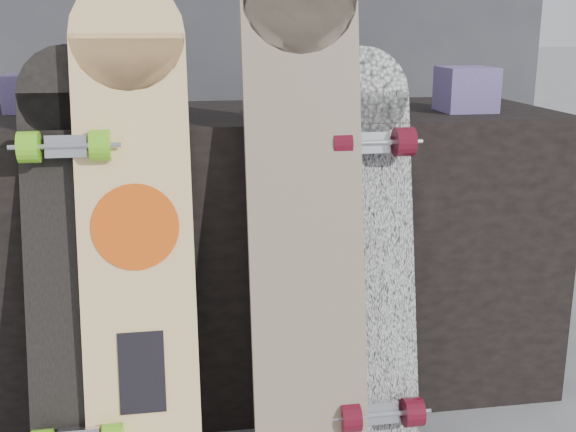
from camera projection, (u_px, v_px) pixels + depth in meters
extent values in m
cube|color=black|center=(267.00, 249.00, 2.10)|extent=(1.60, 0.60, 0.80)
cube|color=#333338|center=(234.00, 5.00, 2.73)|extent=(2.40, 0.20, 2.20)
cube|color=#4B3266|center=(39.00, 93.00, 1.96)|extent=(0.18, 0.12, 0.10)
cube|color=#4B3266|center=(466.00, 89.00, 1.97)|extent=(0.14, 0.14, 0.12)
cube|color=#D1B78C|center=(309.00, 93.00, 2.20)|extent=(0.22, 0.10, 0.06)
cube|color=beige|center=(137.00, 263.00, 1.64)|extent=(0.26, 0.26, 1.01)
cylinder|color=beige|center=(127.00, 34.00, 1.63)|extent=(0.26, 0.08, 0.26)
cylinder|color=#E9510E|center=(135.00, 227.00, 1.63)|extent=(0.20, 0.05, 0.19)
cube|color=black|center=(142.00, 373.00, 1.64)|extent=(0.10, 0.05, 0.18)
cube|color=beige|center=(306.00, 242.00, 1.66)|extent=(0.27, 0.23, 1.10)
cube|color=white|center=(370.00, 277.00, 1.76)|extent=(0.22, 0.22, 0.88)
cylinder|color=white|center=(364.00, 93.00, 1.74)|extent=(0.22, 0.06, 0.22)
cube|color=silver|center=(379.00, 412.00, 1.73)|extent=(0.09, 0.04, 0.06)
cylinder|color=#530B19|center=(350.00, 418.00, 1.70)|extent=(0.04, 0.07, 0.07)
cylinder|color=#530B19|center=(413.00, 412.00, 1.72)|extent=(0.05, 0.07, 0.07)
cube|color=silver|center=(370.00, 143.00, 1.71)|extent=(0.09, 0.04, 0.06)
cylinder|color=#530B19|center=(340.00, 144.00, 1.68)|extent=(0.04, 0.07, 0.07)
cylinder|color=#530B19|center=(404.00, 142.00, 1.70)|extent=(0.05, 0.07, 0.07)
cube|color=black|center=(75.00, 292.00, 1.65)|extent=(0.22, 0.25, 0.88)
cylinder|color=black|center=(67.00, 93.00, 1.65)|extent=(0.22, 0.07, 0.22)
cube|color=silver|center=(66.00, 147.00, 1.61)|extent=(0.09, 0.04, 0.06)
cylinder|color=#6ECF1D|center=(29.00, 147.00, 1.57)|extent=(0.04, 0.07, 0.07)
cylinder|color=#6ECF1D|center=(100.00, 145.00, 1.60)|extent=(0.05, 0.07, 0.07)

